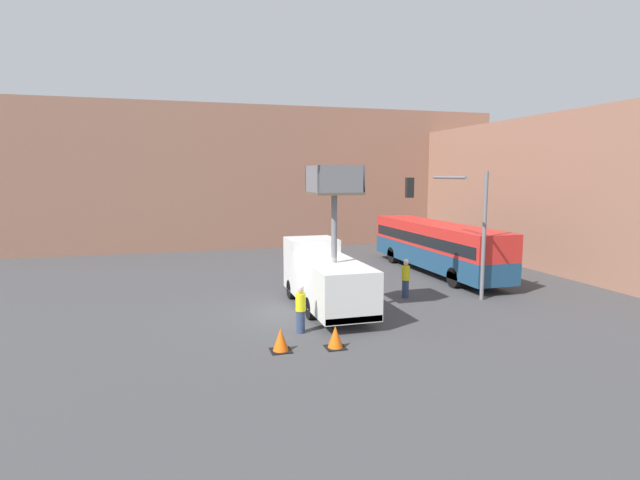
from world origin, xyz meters
TOP-DOWN VIEW (x-y plane):
  - ground_plane at (0.00, 0.00)m, footprint 120.00×120.00m
  - building_backdrop_far at (0.00, 24.27)m, footprint 44.00×10.00m
  - building_backdrop_side at (21.12, 6.19)m, footprint 10.00×28.00m
  - utility_truck at (1.06, 0.36)m, footprint 2.27×7.08m
  - city_bus at (9.80, 6.40)m, footprint 2.42×12.45m
  - traffic_light_pole at (7.34, 0.14)m, footprint 3.88×3.63m
  - road_worker_near_truck at (-0.77, -2.52)m, footprint 0.38×0.38m
  - road_worker_directing at (5.35, 1.28)m, footprint 0.38×0.38m
  - traffic_cone_near_truck at (-1.89, -4.23)m, footprint 0.69×0.69m
  - traffic_cone_mid_road at (-0.04, -4.46)m, footprint 0.68×0.68m

SIDE VIEW (x-z plane):
  - ground_plane at x=0.00m, z-range 0.00..0.00m
  - traffic_cone_mid_road at x=-0.04m, z-range -0.02..0.75m
  - traffic_cone_near_truck at x=-1.89m, z-range -0.02..0.77m
  - road_worker_near_truck at x=-0.77m, z-range 0.00..1.84m
  - road_worker_directing at x=5.35m, z-range 0.01..1.90m
  - utility_truck at x=1.06m, z-range -1.56..4.66m
  - city_bus at x=9.80m, z-range 0.28..3.27m
  - traffic_light_pole at x=7.34m, z-range 1.09..7.13m
  - building_backdrop_side at x=21.12m, z-range 0.00..9.47m
  - building_backdrop_far at x=0.00m, z-range 0.00..11.29m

